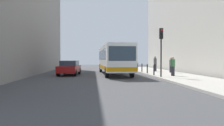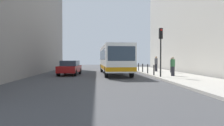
# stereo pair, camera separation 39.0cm
# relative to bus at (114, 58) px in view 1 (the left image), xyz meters

# --- Properties ---
(ground_plane) EXTENTS (80.00, 80.00, 0.00)m
(ground_plane) POSITION_rel_bus_xyz_m (-0.01, -4.02, -1.73)
(ground_plane) COLOR #424244
(sidewalk) EXTENTS (4.40, 40.00, 0.15)m
(sidewalk) POSITION_rel_bus_xyz_m (5.39, -4.02, -1.65)
(sidewalk) COLOR #ADA89E
(sidewalk) RESTS_ON ground
(building_left) EXTENTS (7.00, 32.00, 14.18)m
(building_left) POSITION_rel_bus_xyz_m (-11.51, -0.02, 5.37)
(building_left) COLOR gray
(building_left) RESTS_ON ground
(building_right) EXTENTS (7.00, 32.00, 16.41)m
(building_right) POSITION_rel_bus_xyz_m (11.49, -0.02, 6.48)
(building_right) COLOR #BCB7AD
(building_right) RESTS_ON ground
(bus) EXTENTS (2.86, 11.09, 3.00)m
(bus) POSITION_rel_bus_xyz_m (0.00, 0.00, 0.00)
(bus) COLOR white
(bus) RESTS_ON ground
(car_beside_bus) EXTENTS (2.09, 4.51, 1.48)m
(car_beside_bus) POSITION_rel_bus_xyz_m (-4.60, -0.72, -0.94)
(car_beside_bus) COLOR maroon
(car_beside_bus) RESTS_ON ground
(traffic_light) EXTENTS (0.28, 0.33, 4.10)m
(traffic_light) POSITION_rel_bus_xyz_m (3.54, -5.16, 1.28)
(traffic_light) COLOR black
(traffic_light) RESTS_ON sidewalk
(bollard_near) EXTENTS (0.11, 0.11, 0.95)m
(bollard_near) POSITION_rel_bus_xyz_m (3.44, -3.40, -1.10)
(bollard_near) COLOR black
(bollard_near) RESTS_ON sidewalk
(bollard_mid) EXTENTS (0.11, 0.11, 0.95)m
(bollard_mid) POSITION_rel_bus_xyz_m (3.44, -0.97, -1.10)
(bollard_mid) COLOR black
(bollard_mid) RESTS_ON sidewalk
(bollard_far) EXTENTS (0.11, 0.11, 0.95)m
(bollard_far) POSITION_rel_bus_xyz_m (3.44, 1.46, -1.10)
(bollard_far) COLOR black
(bollard_far) RESTS_ON sidewalk
(bollard_farthest) EXTENTS (0.11, 0.11, 0.95)m
(bollard_farthest) POSITION_rel_bus_xyz_m (3.44, 3.88, -1.10)
(bollard_farthest) COLOR black
(bollard_farthest) RESTS_ON sidewalk
(pedestrian_near_signal) EXTENTS (0.38, 0.38, 1.72)m
(pedestrian_near_signal) POSITION_rel_bus_xyz_m (4.90, -4.31, -0.72)
(pedestrian_near_signal) COLOR #26262D
(pedestrian_near_signal) RESTS_ON sidewalk
(pedestrian_mid_sidewalk) EXTENTS (0.38, 0.38, 1.63)m
(pedestrian_mid_sidewalk) POSITION_rel_bus_xyz_m (6.37, 0.07, -0.77)
(pedestrian_mid_sidewalk) COLOR #26262D
(pedestrian_mid_sidewalk) RESTS_ON sidewalk
(pedestrian_far_sidewalk) EXTENTS (0.38, 0.38, 1.80)m
(pedestrian_far_sidewalk) POSITION_rel_bus_xyz_m (5.27, 2.38, -0.67)
(pedestrian_far_sidewalk) COLOR #26262D
(pedestrian_far_sidewalk) RESTS_ON sidewalk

